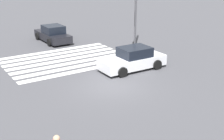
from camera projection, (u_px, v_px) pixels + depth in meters
ground_plane at (112, 86)px, 18.94m from camera, size 151.51×151.51×0.00m
crosswalk_markings at (67, 60)px, 24.05m from camera, size 9.42×6.30×0.01m
car_0 at (53, 34)px, 29.22m from camera, size 2.17×4.73×1.57m
car_1 at (133, 59)px, 21.70m from camera, size 4.73×2.14×1.58m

